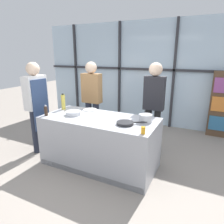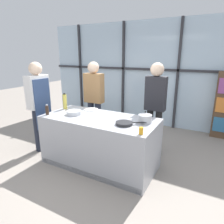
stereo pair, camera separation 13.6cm
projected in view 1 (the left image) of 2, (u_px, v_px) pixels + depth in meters
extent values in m
plane|color=gray|center=(100.00, 164.00, 3.66)|extent=(18.00, 18.00, 0.00)
cube|color=silver|center=(145.00, 74.00, 5.51)|extent=(6.40, 0.04, 2.80)
cube|color=#2D2D33|center=(145.00, 69.00, 5.43)|extent=(6.40, 0.06, 0.06)
cube|color=#2D2D33|center=(76.00, 71.00, 6.44)|extent=(0.06, 0.06, 2.80)
cube|color=#2D2D33|center=(119.00, 73.00, 5.79)|extent=(0.06, 0.06, 2.80)
cube|color=#2D2D33|center=(174.00, 76.00, 5.14)|extent=(0.06, 0.06, 2.80)
cube|color=brown|center=(220.00, 105.00, 4.72)|extent=(0.47, 0.16, 1.57)
cube|color=teal|center=(218.00, 123.00, 4.76)|extent=(0.39, 0.03, 0.34)
cube|color=orange|center=(221.00, 104.00, 4.63)|extent=(0.39, 0.03, 0.34)
cube|color=#994C93|center=(224.00, 85.00, 4.50)|extent=(0.39, 0.03, 0.34)
cube|color=#A8AAB2|center=(100.00, 142.00, 3.53)|extent=(1.99, 0.92, 0.89)
cube|color=black|center=(135.00, 124.00, 3.13)|extent=(0.52, 0.52, 0.01)
cube|color=black|center=(87.00, 174.00, 3.26)|extent=(1.95, 0.03, 0.10)
cylinder|color=#38383D|center=(125.00, 125.00, 3.08)|extent=(0.13, 0.13, 0.01)
cylinder|color=#38383D|center=(140.00, 127.00, 2.97)|extent=(0.13, 0.13, 0.01)
cylinder|color=#38383D|center=(131.00, 120.00, 3.29)|extent=(0.13, 0.13, 0.01)
cylinder|color=#38383D|center=(145.00, 122.00, 3.19)|extent=(0.13, 0.13, 0.01)
cylinder|color=#232838|center=(43.00, 128.00, 4.17)|extent=(0.15, 0.15, 0.90)
cylinder|color=#232838|center=(36.00, 131.00, 3.99)|extent=(0.15, 0.15, 0.90)
cube|color=white|center=(35.00, 92.00, 3.86)|extent=(0.20, 0.45, 0.65)
sphere|color=beige|center=(33.00, 69.00, 3.74)|extent=(0.25, 0.25, 0.25)
cube|color=navy|center=(41.00, 105.00, 3.88)|extent=(0.02, 0.39, 0.99)
cylinder|color=#232838|center=(96.00, 122.00, 4.57)|extent=(0.14, 0.14, 0.89)
cylinder|color=#232838|center=(89.00, 121.00, 4.65)|extent=(0.14, 0.14, 0.89)
cube|color=#A37547|center=(92.00, 88.00, 4.40)|extent=(0.43, 0.20, 0.64)
sphere|color=beige|center=(91.00, 68.00, 4.27)|extent=(0.25, 0.25, 0.25)
cylinder|color=black|center=(156.00, 132.00, 3.98)|extent=(0.12, 0.12, 0.90)
cylinder|color=black|center=(148.00, 130.00, 4.06)|extent=(0.12, 0.12, 0.90)
cube|color=#232328|center=(154.00, 93.00, 3.80)|extent=(0.39, 0.17, 0.65)
sphere|color=beige|center=(156.00, 69.00, 3.68)|extent=(0.25, 0.25, 0.25)
cylinder|color=#232326|center=(125.00, 123.00, 3.07)|extent=(0.27, 0.27, 0.04)
cylinder|color=#B26B2D|center=(125.00, 122.00, 3.07)|extent=(0.21, 0.21, 0.01)
cylinder|color=#232326|center=(140.00, 122.00, 3.08)|extent=(0.20, 0.12, 0.02)
cylinder|color=silver|center=(146.00, 118.00, 3.17)|extent=(0.21, 0.21, 0.13)
cylinder|color=silver|center=(146.00, 115.00, 3.15)|extent=(0.22, 0.22, 0.01)
cylinder|color=black|center=(145.00, 112.00, 3.35)|extent=(0.08, 0.18, 0.02)
cylinder|color=white|center=(90.00, 110.00, 3.87)|extent=(0.27, 0.27, 0.01)
cylinder|color=silver|center=(73.00, 113.00, 3.56)|extent=(0.27, 0.27, 0.07)
cylinder|color=#4C4C51|center=(73.00, 111.00, 3.55)|extent=(0.22, 0.22, 0.01)
cylinder|color=#E0CC4C|center=(63.00, 102.00, 3.88)|extent=(0.08, 0.08, 0.29)
cylinder|color=black|center=(63.00, 94.00, 3.84)|extent=(0.04, 0.04, 0.02)
cylinder|color=#332319|center=(46.00, 111.00, 3.51)|extent=(0.06, 0.06, 0.16)
sphere|color=#B2B2B7|center=(45.00, 106.00, 3.48)|extent=(0.03, 0.03, 0.03)
cylinder|color=orange|center=(143.00, 130.00, 2.71)|extent=(0.06, 0.06, 0.10)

